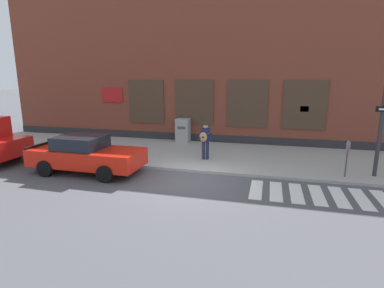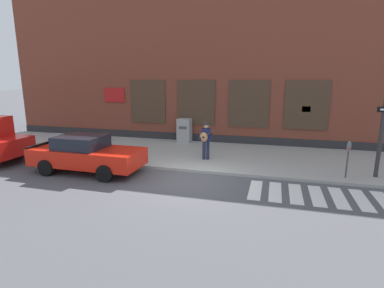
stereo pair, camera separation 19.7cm
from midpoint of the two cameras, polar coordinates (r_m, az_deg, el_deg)
name	(u,v)px [view 1 (the left image)]	position (r m, az deg, el deg)	size (l,w,h in m)	color
ground_plane	(190,181)	(11.48, -0.82, -7.05)	(160.00, 160.00, 0.00)	#4C4C51
sidewalk	(210,155)	(15.07, 3.10, -2.07)	(28.00, 5.68, 0.12)	#9E9E99
building_backdrop	(226,68)	(19.36, 6.24, 14.27)	(28.00, 4.06, 8.95)	brown
crosswalk	(339,197)	(11.08, 25.75, -9.05)	(5.78, 1.90, 0.01)	silver
red_car	(86,154)	(13.07, -19.98, -1.86)	(4.61, 2.01, 1.53)	red
busker	(205,139)	(13.79, 2.13, 1.01)	(0.72, 0.54, 1.72)	#1E233D
parking_meter	(347,153)	(12.70, 27.09, -1.55)	(0.13, 0.11, 1.44)	#47474C
utility_box	(183,130)	(17.68, -2.05, 2.61)	(0.78, 0.69, 1.38)	#9E9E9E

